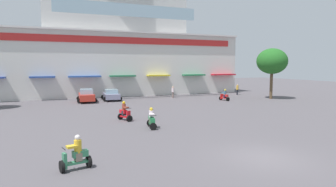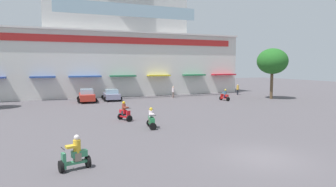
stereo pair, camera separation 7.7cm
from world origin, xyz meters
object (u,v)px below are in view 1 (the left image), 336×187
at_px(pedestrian_0, 237,89).
at_px(pedestrian_1, 173,91).
at_px(parked_car_1, 111,95).
at_px(parked_car_0, 86,95).
at_px(scooter_rider_1, 125,113).
at_px(plaza_tree_1, 272,61).
at_px(scooter_rider_2, 224,96).
at_px(scooter_rider_3, 152,120).
at_px(scooter_rider_0, 76,156).

relative_size(pedestrian_0, pedestrian_1, 1.01).
bearing_deg(pedestrian_0, parked_car_1, 179.25).
relative_size(parked_car_0, scooter_rider_1, 2.80).
height_order(plaza_tree_1, pedestrian_1, plaza_tree_1).
xyz_separation_m(plaza_tree_1, parked_car_1, (-20.51, 6.47, -4.34)).
xyz_separation_m(scooter_rider_1, scooter_rider_2, (15.20, 8.62, -0.05)).
bearing_deg(pedestrian_1, scooter_rider_1, -126.08).
height_order(parked_car_0, pedestrian_1, pedestrian_1).
relative_size(parked_car_1, scooter_rider_3, 2.78).
xyz_separation_m(parked_car_1, pedestrian_0, (19.45, -0.25, 0.19)).
xyz_separation_m(scooter_rider_3, pedestrian_0, (20.00, 17.78, 0.31)).
relative_size(plaza_tree_1, scooter_rider_2, 4.43).
bearing_deg(pedestrian_0, scooter_rider_0, -136.38).
bearing_deg(scooter_rider_3, scooter_rider_0, -130.40).
xyz_separation_m(scooter_rider_0, scooter_rider_2, (19.83, 18.97, -0.02)).
height_order(parked_car_0, pedestrian_0, pedestrian_0).
distance_m(scooter_rider_2, scooter_rider_3, 18.63).
distance_m(parked_car_1, pedestrian_0, 19.45).
relative_size(plaza_tree_1, scooter_rider_3, 4.52).
bearing_deg(scooter_rider_2, parked_car_0, 162.40).
relative_size(parked_car_1, scooter_rider_0, 2.71).
xyz_separation_m(plaza_tree_1, scooter_rider_2, (-6.99, 0.64, -4.46)).
bearing_deg(parked_car_0, pedestrian_0, 0.72).
distance_m(scooter_rider_0, pedestrian_0, 35.58).
distance_m(scooter_rider_1, scooter_rider_2, 17.47).
bearing_deg(scooter_rider_2, scooter_rider_1, -150.43).
bearing_deg(plaza_tree_1, pedestrian_0, 99.67).
bearing_deg(scooter_rider_0, plaza_tree_1, 34.35).
distance_m(scooter_rider_2, pedestrian_0, 8.15).
relative_size(scooter_rider_0, scooter_rider_3, 1.02).
xyz_separation_m(parked_car_1, scooter_rider_3, (-0.55, -18.03, -0.12)).
xyz_separation_m(scooter_rider_2, scooter_rider_3, (-14.07, -12.20, 0.01)).
xyz_separation_m(scooter_rider_1, scooter_rider_3, (1.12, -3.57, -0.05)).
distance_m(scooter_rider_0, scooter_rider_1, 11.34).
bearing_deg(parked_car_1, plaza_tree_1, -17.51).
bearing_deg(plaza_tree_1, parked_car_0, 165.93).
bearing_deg(scooter_rider_0, pedestrian_1, 58.62).
bearing_deg(scooter_rider_0, parked_car_0, 82.64).
distance_m(plaza_tree_1, scooter_rider_2, 8.31).
xyz_separation_m(plaza_tree_1, parked_car_0, (-23.68, 5.94, -4.27)).
relative_size(scooter_rider_1, scooter_rider_3, 1.06).
bearing_deg(parked_car_0, scooter_rider_3, -81.47).
bearing_deg(scooter_rider_2, pedestrian_0, 43.28).
relative_size(plaza_tree_1, pedestrian_0, 4.16).
height_order(scooter_rider_0, scooter_rider_1, scooter_rider_1).
bearing_deg(parked_car_0, scooter_rider_1, -83.84).
relative_size(parked_car_0, scooter_rider_2, 2.91).
relative_size(scooter_rider_0, pedestrian_0, 0.94).
relative_size(scooter_rider_2, pedestrian_1, 0.95).
bearing_deg(scooter_rider_2, scooter_rider_0, -136.28).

